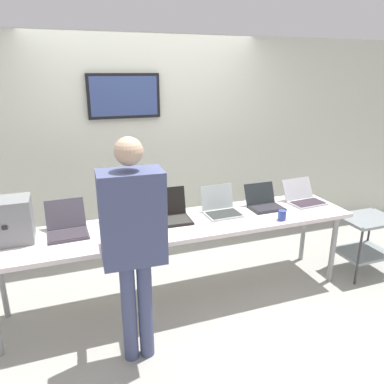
{
  "coord_description": "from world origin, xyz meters",
  "views": [
    {
      "loc": [
        -0.95,
        -2.96,
        2.12
      ],
      "look_at": [
        0.12,
        0.01,
        1.08
      ],
      "focal_mm": 34.31,
      "sensor_mm": 36.0,
      "label": 1
    }
  ],
  "objects": [
    {
      "name": "workbench",
      "position": [
        0.0,
        0.0,
        0.74
      ],
      "size": [
        3.35,
        0.7,
        0.79
      ],
      "color": "silver",
      "rests_on": "ground"
    },
    {
      "name": "laptop_station_2",
      "position": [
        -0.05,
        0.12,
        0.85
      ],
      "size": [
        0.34,
        0.35,
        0.28
      ],
      "color": "black",
      "rests_on": "workbench"
    },
    {
      "name": "storage_cart",
      "position": [
        2.04,
        -0.2,
        0.42
      ],
      "size": [
        0.56,
        0.44,
        0.64
      ],
      "color": "gray",
      "rests_on": "ground"
    },
    {
      "name": "equipment_box",
      "position": [
        -1.43,
        0.11,
        0.97
      ],
      "size": [
        0.39,
        0.29,
        0.37
      ],
      "color": "gray",
      "rests_on": "workbench"
    },
    {
      "name": "laptop_station_0",
      "position": [
        -0.98,
        0.13,
        0.85
      ],
      "size": [
        0.34,
        0.41,
        0.25
      ],
      "color": "#3A353E",
      "rests_on": "workbench"
    },
    {
      "name": "coffee_mug",
      "position": [
        0.92,
        -0.25,
        0.84
      ],
      "size": [
        0.08,
        0.08,
        0.09
      ],
      "color": "#324398",
      "rests_on": "workbench"
    },
    {
      "name": "ground",
      "position": [
        0.0,
        0.0,
        -0.02
      ],
      "size": [
        8.0,
        8.0,
        0.04
      ],
      "primitive_type": "cube",
      "color": "#9D9D95"
    },
    {
      "name": "person",
      "position": [
        -0.55,
        -0.62,
        1.05
      ],
      "size": [
        0.45,
        0.6,
        1.72
      ],
      "color": "#454D73",
      "rests_on": "ground"
    },
    {
      "name": "laptop_station_3",
      "position": [
        0.45,
        0.1,
        0.85
      ],
      "size": [
        0.34,
        0.31,
        0.26
      ],
      "color": "#ADB6B4",
      "rests_on": "workbench"
    },
    {
      "name": "laptop_station_5",
      "position": [
        1.41,
        0.09,
        0.84
      ],
      "size": [
        0.38,
        0.37,
        0.23
      ],
      "color": "#B1B2B6",
      "rests_on": "workbench"
    },
    {
      "name": "laptop_station_4",
      "position": [
        0.93,
        0.1,
        0.84
      ],
      "size": [
        0.33,
        0.31,
        0.23
      ],
      "color": "#222729",
      "rests_on": "workbench"
    },
    {
      "name": "back_wall",
      "position": [
        -0.01,
        1.13,
        1.27
      ],
      "size": [
        8.0,
        0.11,
        2.51
      ],
      "color": "beige",
      "rests_on": "ground"
    },
    {
      "name": "laptop_station_1",
      "position": [
        -0.5,
        0.13,
        0.85
      ],
      "size": [
        0.34,
        0.38,
        0.26
      ],
      "color": "#34343B",
      "rests_on": "workbench"
    }
  ]
}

